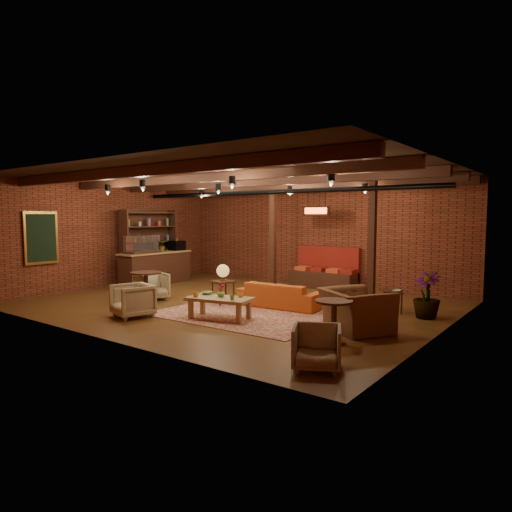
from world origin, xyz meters
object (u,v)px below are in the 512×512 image
Objects in this scene: armchair_a at (151,285)px; plant_tall at (428,249)px; sofa at (280,295)px; armchair_b at (132,299)px; side_table_lamp at (223,274)px; armchair_right at (356,304)px; armchair_far at (317,345)px; side_table_book at (394,292)px; round_table_right at (334,315)px; round_table_left at (146,282)px; coffee_table at (219,300)px.

armchair_a is 6.86m from plant_tall.
armchair_b is at bearing 51.14° from sofa.
side_table_lamp is 4.81m from plant_tall.
armchair_right reaches higher than armchair_far.
armchair_b is (-0.62, -2.28, -0.36)m from side_table_lamp.
armchair_b is 0.26× the size of plant_tall.
armchair_b is 4.76m from armchair_right.
side_table_book is 1.34m from plant_tall.
armchair_right reaches higher than round_table_right.
side_table_book is (4.36, 3.93, 0.06)m from armchair_b.
armchair_right is 2.19× the size of side_table_book.
plant_tall reaches higher than round_table_left.
armchair_a is 6.55m from armchair_far.
round_table_right is at bearing -79.16° from armchair_a.
armchair_a reaches higher than sofa.
coffee_table is 2.83m from round_table_right.
armchair_right is at bearing 15.41° from coffee_table.
side_table_lamp is 4.15m from round_table_right.
side_table_lamp is 1.78× the size of side_table_book.
round_table_left is 6.14m from armchair_far.
plant_tall is (0.28, 4.30, 1.15)m from armchair_far.
armchair_b is (-1.98, -2.82, 0.10)m from sofa.
round_table_left is 1.42× the size of side_table_book.
round_table_left reaches higher than armchair_far.
side_table_lamp is 2.05m from armchair_a.
sofa is 2.67m from armchair_right.
sofa is 2.73× the size of round_table_right.
plant_tall is (5.16, 3.70, 1.11)m from armchair_b.
side_table_lamp is at bearing -51.22° from armchair_a.
armchair_b reaches higher than sofa.
armchair_a is 1.39× the size of side_table_book.
armchair_b is at bearing -50.53° from round_table_left.
side_table_book is 4.56m from armchair_far.
side_table_lamp is at bearing -156.22° from side_table_book.
armchair_far is at bearing 126.63° from sofa.
sofa is 3.39m from round_table_left.
armchair_right is 1.00m from round_table_right.
round_table_left is 1.14× the size of armchair_far.
coffee_table is (-0.34, -1.84, 0.12)m from sofa.
armchair_b reaches higher than armchair_far.
armchair_right is 2.39m from armchair_far.
armchair_a reaches higher than side_table_book.
sofa is at bearing -154.86° from side_table_book.
armchair_right is at bearing -8.08° from side_table_lamp.
armchair_right reaches higher than round_table_left.
coffee_table is at bearing 75.93° from sofa.
side_table_lamp reaches higher than armchair_b.
armchair_b is at bearing -149.26° from coffee_table.
side_table_lamp is 1.32× the size of round_table_right.
side_table_lamp is at bearing 90.76° from armchair_b.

